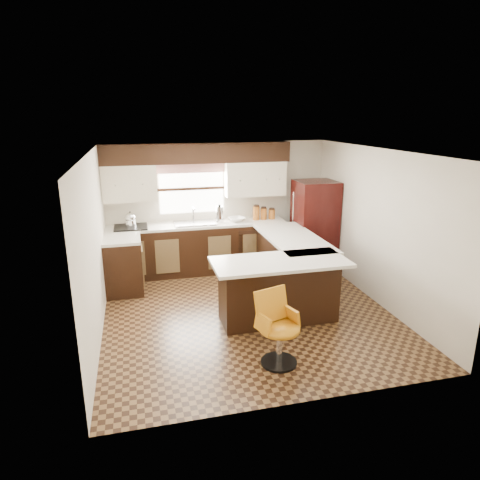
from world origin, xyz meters
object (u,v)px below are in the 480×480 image
object	(u,v)px
peninsula_return	(278,291)
bar_chair	(280,330)
peninsula_long	(289,265)
refrigerator	(314,226)

from	to	relation	value
peninsula_return	bar_chair	bearing A→B (deg)	-108.05
peninsula_long	refrigerator	bearing A→B (deg)	47.71
peninsula_return	refrigerator	world-z (taller)	refrigerator
refrigerator	bar_chair	distance (m)	3.44
peninsula_return	bar_chair	distance (m)	1.15
peninsula_return	refrigerator	bearing A→B (deg)	54.40
peninsula_long	refrigerator	world-z (taller)	refrigerator
peninsula_long	peninsula_return	xyz separation A→B (m)	(-0.53, -0.97, 0.00)
refrigerator	bar_chair	bearing A→B (deg)	-119.75
peninsula_return	bar_chair	xyz separation A→B (m)	(-0.36, -1.10, 0.00)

